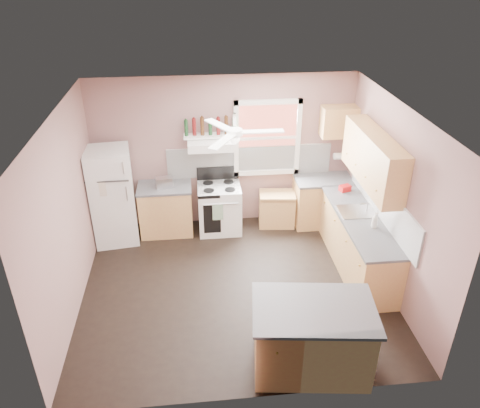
{
  "coord_description": "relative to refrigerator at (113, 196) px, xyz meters",
  "views": [
    {
      "loc": [
        -0.52,
        -5.56,
        4.5
      ],
      "look_at": [
        0.1,
        0.3,
        1.25
      ],
      "focal_mm": 35.0,
      "sensor_mm": 36.0,
      "label": 1
    }
  ],
  "objects": [
    {
      "name": "toaster",
      "position": [
        0.87,
        0.13,
        0.16
      ],
      "size": [
        0.3,
        0.21,
        0.18
      ],
      "primitive_type": "cube",
      "rotation": [
        0.0,
        0.0,
        0.18
      ],
      "color": "silver",
      "rests_on": "counter_left"
    },
    {
      "name": "floor",
      "position": [
        1.92,
        -1.54,
        -0.83
      ],
      "size": [
        4.5,
        4.5,
        0.0
      ],
      "primitive_type": "plane",
      "color": "black",
      "rests_on": "ground"
    },
    {
      "name": "wine_bottles",
      "position": [
        1.69,
        0.33,
        1.05
      ],
      "size": [
        0.86,
        0.06,
        0.31
      ],
      "color": "#143819",
      "rests_on": "bottle_shelf"
    },
    {
      "name": "paper_towel",
      "position": [
        3.99,
        0.32,
        0.42
      ],
      "size": [
        0.26,
        0.12,
        0.12
      ],
      "primitive_type": "cylinder",
      "rotation": [
        0.0,
        1.57,
        0.0
      ],
      "color": "white",
      "rests_on": "wall_back"
    },
    {
      "name": "counter_left",
      "position": [
        0.86,
        0.16,
        0.05
      ],
      "size": [
        0.92,
        0.62,
        0.04
      ],
      "primitive_type": "cube",
      "color": "#49494B",
      "rests_on": "base_cabinet_left"
    },
    {
      "name": "upper_cabinet_corner",
      "position": [
        3.87,
        0.29,
        1.07
      ],
      "size": [
        0.6,
        0.33,
        0.52
      ],
      "primitive_type": "cube",
      "color": "#BB7F4E",
      "rests_on": "wall_back"
    },
    {
      "name": "backsplash_back",
      "position": [
        2.37,
        0.44,
        0.34
      ],
      "size": [
        2.9,
        0.03,
        0.55
      ],
      "primitive_type": "cube",
      "color": "white",
      "rests_on": "wall_back"
    },
    {
      "name": "base_cabinet_corner",
      "position": [
        3.67,
        0.16,
        -0.4
      ],
      "size": [
        1.0,
        0.6,
        0.86
      ],
      "primitive_type": "cube",
      "color": "#BB7F4E",
      "rests_on": "floor"
    },
    {
      "name": "bottle_shelf",
      "position": [
        1.69,
        0.33,
        0.89
      ],
      "size": [
        0.9,
        0.26,
        0.03
      ],
      "primitive_type": "cube",
      "color": "white",
      "rests_on": "range_hood"
    },
    {
      "name": "counter_corner",
      "position": [
        3.67,
        0.16,
        0.05
      ],
      "size": [
        1.02,
        0.62,
        0.04
      ],
      "primitive_type": "cube",
      "color": "#49494B",
      "rests_on": "base_cabinet_corner"
    },
    {
      "name": "soap_bottle",
      "position": [
        3.96,
        -1.52,
        0.19
      ],
      "size": [
        0.11,
        0.11,
        0.25
      ],
      "primitive_type": "imported",
      "rotation": [
        0.0,
        0.0,
        1.35
      ],
      "color": "silver",
      "rests_on": "counter_right"
    },
    {
      "name": "wall_back",
      "position": [
        1.92,
        0.48,
        0.52
      ],
      "size": [
        4.5,
        0.05,
        2.7
      ],
      "primitive_type": "cube",
      "color": "#84605C",
      "rests_on": "ground"
    },
    {
      "name": "island",
      "position": [
        2.67,
        -3.14,
        -0.4
      ],
      "size": [
        1.43,
        1.0,
        0.86
      ],
      "primitive_type": "cube",
      "rotation": [
        0.0,
        0.0,
        -0.12
      ],
      "color": "#BB7F4E",
      "rests_on": "floor"
    },
    {
      "name": "range_hood",
      "position": [
        1.69,
        0.21,
        0.79
      ],
      "size": [
        0.78,
        0.5,
        0.14
      ],
      "primitive_type": "cube",
      "color": "white",
      "rests_on": "wall_back"
    },
    {
      "name": "upper_cabinet_right",
      "position": [
        4.0,
        -1.04,
        0.95
      ],
      "size": [
        0.33,
        1.8,
        0.76
      ],
      "primitive_type": "cube",
      "color": "#BB7F4E",
      "rests_on": "wall_right"
    },
    {
      "name": "counter_right",
      "position": [
        3.86,
        -1.24,
        0.05
      ],
      "size": [
        0.62,
        2.22,
        0.04
      ],
      "primitive_type": "cube",
      "color": "#49494B",
      "rests_on": "base_cabinet_right"
    },
    {
      "name": "window_frame",
      "position": [
        2.67,
        0.41,
        0.77
      ],
      "size": [
        1.16,
        0.07,
        1.36
      ],
      "primitive_type": "cube",
      "color": "white",
      "rests_on": "wall_back"
    },
    {
      "name": "island_top",
      "position": [
        2.67,
        -3.14,
        0.05
      ],
      "size": [
        1.51,
        1.09,
        0.04
      ],
      "primitive_type": "cube",
      "rotation": [
        0.0,
        0.0,
        -0.12
      ],
      "color": "#49494B",
      "rests_on": "island"
    },
    {
      "name": "wall_left",
      "position": [
        -0.36,
        -1.54,
        0.52
      ],
      "size": [
        0.05,
        4.0,
        2.7
      ],
      "primitive_type": "cube",
      "color": "#84605C",
      "rests_on": "ground"
    },
    {
      "name": "refrigerator",
      "position": [
        0.0,
        0.0,
        0.0
      ],
      "size": [
        0.79,
        0.77,
        1.67
      ],
      "primitive_type": "cube",
      "rotation": [
        0.0,
        0.0,
        0.12
      ],
      "color": "white",
      "rests_on": "floor"
    },
    {
      "name": "red_caddy",
      "position": [
        3.88,
        -0.34,
        0.12
      ],
      "size": [
        0.21,
        0.17,
        0.1
      ],
      "primitive_type": "cube",
      "rotation": [
        0.0,
        0.0,
        0.31
      ],
      "color": "#B30F10",
      "rests_on": "counter_right"
    },
    {
      "name": "window_view",
      "position": [
        2.67,
        0.44,
        0.77
      ],
      "size": [
        1.0,
        0.02,
        1.2
      ],
      "primitive_type": "cube",
      "color": "brown",
      "rests_on": "wall_back"
    },
    {
      "name": "base_cabinet_right",
      "position": [
        3.87,
        -1.24,
        -0.4
      ],
      "size": [
        0.6,
        2.2,
        0.86
      ],
      "primitive_type": "cube",
      "color": "#BB7F4E",
      "rests_on": "floor"
    },
    {
      "name": "base_cabinet_left",
      "position": [
        0.86,
        0.16,
        -0.4
      ],
      "size": [
        0.9,
        0.6,
        0.86
      ],
      "primitive_type": "cube",
      "color": "#BB7F4E",
      "rests_on": "floor"
    },
    {
      "name": "faucet",
      "position": [
        4.02,
        -1.04,
        0.14
      ],
      "size": [
        0.03,
        0.03,
        0.14
      ],
      "primitive_type": "cylinder",
      "color": "silver",
      "rests_on": "sink"
    },
    {
      "name": "stove",
      "position": [
        1.8,
        0.12,
        -0.4
      ],
      "size": [
        0.74,
        0.64,
        0.86
      ],
      "primitive_type": "cube",
      "rotation": [
        0.0,
        0.0,
        -0.0
      ],
      "color": "white",
      "rests_on": "floor"
    },
    {
      "name": "ceiling",
      "position": [
        1.92,
        -1.54,
        1.87
      ],
      "size": [
        4.5,
        4.5,
        0.0
      ],
      "primitive_type": "plane",
      "color": "white",
      "rests_on": "ground"
    },
    {
      "name": "ceiling_fan_hub",
      "position": [
        1.92,
        -1.54,
        1.62
      ],
      "size": [
        0.2,
        0.2,
        0.08
      ],
      "primitive_type": "cylinder",
      "color": "white",
      "rests_on": "ceiling"
    },
    {
      "name": "sink",
      "position": [
        3.86,
        -1.04,
        0.06
      ],
      "size": [
        0.55,
        0.45,
        0.03
      ],
      "primitive_type": "cube",
      "color": "silver",
      "rests_on": "counter_right"
    },
    {
      "name": "cart",
      "position": [
        2.84,
        0.18,
        -0.52
      ],
      "size": [
        0.67,
        0.49,
        0.63
      ],
      "primitive_type": "cube",
      "rotation": [
        0.0,
        0.0,
        -0.11
      ],
      "color": "#BB7F4E",
      "rests_on": "floor"
    },
    {
      "name": "backsplash_right",
      "position": [
        4.15,
        -1.24,
        0.34
      ],
      "size": [
        0.03,
        2.6,
        0.55
      ],
      "primitive_type": "cube",
      "color": "white",
      "rests_on": "wall_right"
    },
    {
      "name": "wall_right",
      "position": [
        4.19,
        -1.54,
        0.52
      ],
      "size": [
        0.05,
        4.0,
        2.7
      ],
      "primitive_type": "cube",
      "color": "#84605C",
      "rests_on": "ground"
    }
  ]
}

